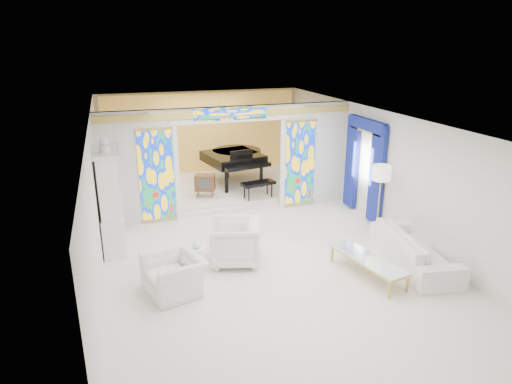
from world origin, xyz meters
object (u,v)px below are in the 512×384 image
object	(u,v)px
sofa	(415,249)
tv_console	(205,182)
china_cabinet	(111,201)
armchair_left	(174,275)
armchair_right	(235,242)
coffee_table	(368,260)
grand_piano	(236,157)

from	to	relation	value
sofa	tv_console	size ratio (longest dim) A/B	3.79
china_cabinet	tv_console	size ratio (longest dim) A/B	4.01
armchair_left	armchair_right	distance (m)	1.67
armchair_right	coffee_table	bearing A→B (deg)	75.32
armchair_left	sofa	world-z (taller)	sofa
armchair_left	grand_piano	size ratio (longest dim) A/B	0.34
armchair_left	armchair_right	xyz separation A→B (m)	(1.45, 0.82, 0.11)
china_cabinet	armchair_left	bearing A→B (deg)	-66.80
armchair_left	armchair_right	size ratio (longest dim) A/B	1.07
armchair_right	grand_piano	world-z (taller)	grand_piano
armchair_left	tv_console	size ratio (longest dim) A/B	1.67
grand_piano	armchair_right	bearing A→B (deg)	-117.01
tv_console	sofa	bearing A→B (deg)	-37.21
china_cabinet	armchair_right	bearing A→B (deg)	-32.92
china_cabinet	armchair_left	distance (m)	2.76
coffee_table	grand_piano	distance (m)	6.80
sofa	china_cabinet	bearing A→B (deg)	74.70
china_cabinet	armchair_right	world-z (taller)	china_cabinet
armchair_left	grand_piano	xyz separation A→B (m)	(2.93, 6.08, 0.65)
coffee_table	sofa	bearing A→B (deg)	6.92
armchair_left	grand_piano	bearing A→B (deg)	139.50
armchair_left	coffee_table	distance (m)	3.94
coffee_table	tv_console	size ratio (longest dim) A/B	2.83
sofa	grand_piano	size ratio (longest dim) A/B	0.77
sofa	coffee_table	bearing A→B (deg)	106.87
coffee_table	tv_console	bearing A→B (deg)	112.00
armchair_right	tv_console	size ratio (longest dim) A/B	1.56
armchair_right	tv_console	world-z (taller)	armchair_right
coffee_table	tv_console	distance (m)	5.98
tv_console	armchair_right	bearing A→B (deg)	-72.90
armchair_right	grand_piano	bearing A→B (deg)	-179.82
armchair_right	sofa	distance (m)	3.90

